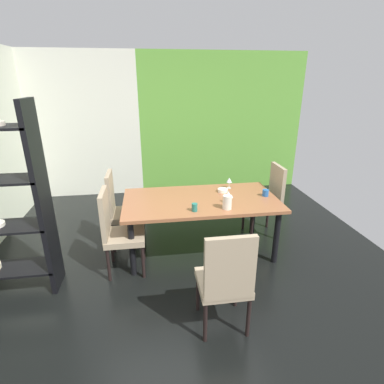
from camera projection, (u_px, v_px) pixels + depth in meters
ground_plane at (192, 279)px, 3.42m from camera, size 5.22×6.02×0.02m
back_panel_interior at (83, 127)px, 5.47m from camera, size 2.06×0.10×2.61m
garden_window_panel at (222, 124)px, 5.83m from camera, size 3.16×0.10×2.61m
dining_table at (201, 204)px, 3.76m from camera, size 1.91×1.02×0.73m
chair_left_far at (121, 207)px, 3.94m from camera, size 0.45×0.44×1.02m
chair_left_near at (117, 229)px, 3.38m from camera, size 0.45×0.44×1.01m
chair_head_near at (226, 279)px, 2.53m from camera, size 0.44×0.44×1.01m
chair_right_far at (268, 198)px, 4.22m from camera, size 0.44×0.44×1.03m
wine_glass_east at (229, 180)px, 4.06m from camera, size 0.07×0.07×0.15m
wine_glass_near_window at (228, 194)px, 3.58m from camera, size 0.07×0.07×0.16m
serving_bowl_west at (223, 190)px, 3.96m from camera, size 0.13×0.13×0.04m
cup_north at (195, 207)px, 3.38m from camera, size 0.07×0.07×0.09m
cup_corner at (266, 193)px, 3.81m from camera, size 0.08×0.08×0.09m
pitcher_south at (227, 202)px, 3.43m from camera, size 0.12×0.11×0.16m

